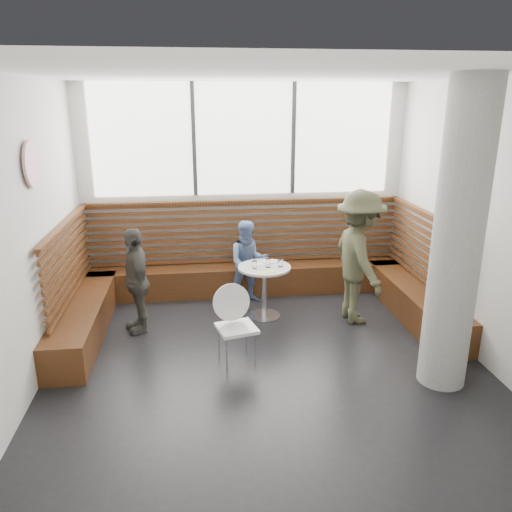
{
  "coord_description": "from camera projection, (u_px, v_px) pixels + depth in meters",
  "views": [
    {
      "loc": [
        -0.75,
        -5.15,
        2.96
      ],
      "look_at": [
        0.0,
        1.0,
        1.0
      ],
      "focal_mm": 35.0,
      "sensor_mm": 36.0,
      "label": 1
    }
  ],
  "objects": [
    {
      "name": "booth",
      "position": [
        250.0,
        278.0,
        7.41
      ],
      "size": [
        5.0,
        2.5,
        1.44
      ],
      "color": "#422310",
      "rests_on": "ground"
    },
    {
      "name": "glass_right",
      "position": [
        280.0,
        263.0,
        6.85
      ],
      "size": [
        0.07,
        0.07,
        0.11
      ],
      "primitive_type": "cylinder",
      "color": "white",
      "rests_on": "cafe_table"
    },
    {
      "name": "cafe_chair",
      "position": [
        236.0,
        318.0,
        5.74
      ],
      "size": [
        0.44,
        0.43,
        0.93
      ],
      "rotation": [
        0.0,
        0.0,
        0.24
      ],
      "color": "white",
      "rests_on": "ground"
    },
    {
      "name": "child_back",
      "position": [
        248.0,
        262.0,
        7.43
      ],
      "size": [
        0.64,
        0.51,
        1.26
      ],
      "primitive_type": "imported",
      "rotation": [
        0.0,
        0.0,
        0.06
      ],
      "color": "#677FB3",
      "rests_on": "ground"
    },
    {
      "name": "glass_mid",
      "position": [
        268.0,
        263.0,
        6.83
      ],
      "size": [
        0.08,
        0.08,
        0.12
      ],
      "primitive_type": "cylinder",
      "color": "white",
      "rests_on": "cafe_table"
    },
    {
      "name": "concrete_column",
      "position": [
        457.0,
        240.0,
        5.02
      ],
      "size": [
        0.5,
        0.5,
        3.2
      ],
      "primitive_type": "cylinder",
      "color": "gray",
      "rests_on": "ground"
    },
    {
      "name": "cafe_table",
      "position": [
        264.0,
        281.0,
        6.93
      ],
      "size": [
        0.73,
        0.73,
        0.75
      ],
      "color": "silver",
      "rests_on": "ground"
    },
    {
      "name": "glass_left",
      "position": [
        255.0,
        265.0,
        6.77
      ],
      "size": [
        0.07,
        0.07,
        0.11
      ],
      "primitive_type": "cylinder",
      "color": "white",
      "rests_on": "cafe_table"
    },
    {
      "name": "adult_man",
      "position": [
        359.0,
        257.0,
        6.72
      ],
      "size": [
        0.77,
        1.24,
        1.83
      ],
      "primitive_type": "imported",
      "rotation": [
        0.0,
        0.0,
        1.65
      ],
      "color": "#43452E",
      "rests_on": "ground"
    },
    {
      "name": "plate_far",
      "position": [
        270.0,
        262.0,
        7.05
      ],
      "size": [
        0.21,
        0.21,
        0.01
      ],
      "primitive_type": "cylinder",
      "color": "white",
      "rests_on": "cafe_table"
    },
    {
      "name": "menu_card",
      "position": [
        267.0,
        272.0,
        6.65
      ],
      "size": [
        0.26,
        0.21,
        0.0
      ],
      "primitive_type": "cube",
      "rotation": [
        0.0,
        0.0,
        0.32
      ],
      "color": "#A5C64C",
      "rests_on": "cafe_table"
    },
    {
      "name": "child_left",
      "position": [
        136.0,
        280.0,
        6.49
      ],
      "size": [
        0.58,
        0.89,
        1.4
      ],
      "primitive_type": "imported",
      "rotation": [
        0.0,
        0.0,
        -1.25
      ],
      "color": "#474640",
      "rests_on": "ground"
    },
    {
      "name": "room",
      "position": [
        267.0,
        231.0,
        5.37
      ],
      "size": [
        5.0,
        5.0,
        3.2
      ],
      "color": "silver",
      "rests_on": "ground"
    },
    {
      "name": "wall_art",
      "position": [
        32.0,
        164.0,
        5.25
      ],
      "size": [
        0.03,
        0.5,
        0.5
      ],
      "primitive_type": "cylinder",
      "rotation": [
        0.0,
        1.57,
        0.0
      ],
      "color": "white",
      "rests_on": "room"
    },
    {
      "name": "plate_near",
      "position": [
        256.0,
        264.0,
        6.94
      ],
      "size": [
        0.18,
        0.18,
        0.01
      ],
      "primitive_type": "cylinder",
      "color": "white",
      "rests_on": "cafe_table"
    }
  ]
}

